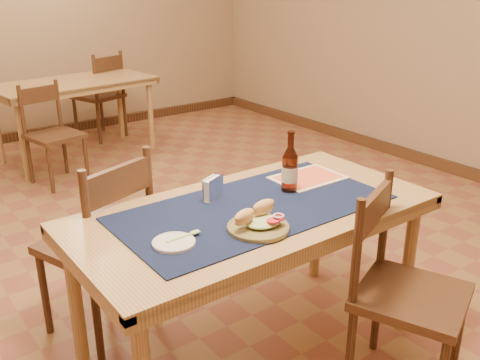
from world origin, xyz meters
TOP-DOWN VIEW (x-y plane):
  - room at (0.00, 0.00)m, footprint 6.04×7.04m
  - main_table at (0.00, -0.80)m, footprint 1.60×0.80m
  - placemat at (0.00, -0.80)m, footprint 1.20×0.60m
  - baseboard at (0.00, 0.00)m, footprint 6.00×7.00m
  - back_table at (0.43, 2.56)m, footprint 1.56×0.92m
  - chair_main_far at (-0.49, -0.24)m, footprint 0.56×0.56m
  - chair_main_near at (0.36, -1.34)m, footprint 0.56×0.56m
  - chair_back_near at (0.00, 1.99)m, footprint 0.47×0.47m
  - chair_back_far at (0.87, 3.00)m, footprint 0.55×0.55m
  - sandwich_plate at (-0.11, -0.98)m, footprint 0.25×0.25m
  - side_plate at (-0.45, -0.89)m, footprint 0.16×0.16m
  - fork at (-0.39, -0.88)m, footprint 0.15×0.03m
  - beer_bottle at (0.25, -0.75)m, footprint 0.08×0.08m
  - napkin_holder at (-0.09, -0.62)m, footprint 0.13×0.09m
  - menu_card at (0.43, -0.68)m, footprint 0.34×0.25m

SIDE VIEW (x-z plane):
  - baseboard at x=0.00m, z-range 0.00..0.10m
  - chair_back_near at x=0.00m, z-range 0.02..0.87m
  - chair_main_near at x=0.36m, z-range 0.02..0.94m
  - chair_back_far at x=0.87m, z-range 0.02..0.96m
  - chair_main_far at x=-0.49m, z-range 0.02..0.98m
  - main_table at x=0.00m, z-range 0.29..1.04m
  - back_table at x=0.43m, z-range 0.29..1.04m
  - placemat at x=0.00m, z-range 0.75..0.76m
  - menu_card at x=0.43m, z-range 0.76..0.76m
  - side_plate at x=-0.45m, z-range 0.76..0.77m
  - fork at x=-0.39m, z-range 0.77..0.77m
  - sandwich_plate at x=-0.11m, z-range 0.73..0.83m
  - napkin_holder at x=-0.09m, z-range 0.75..0.86m
  - beer_bottle at x=0.25m, z-range 0.72..1.01m
  - room at x=0.00m, z-range -0.02..2.82m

